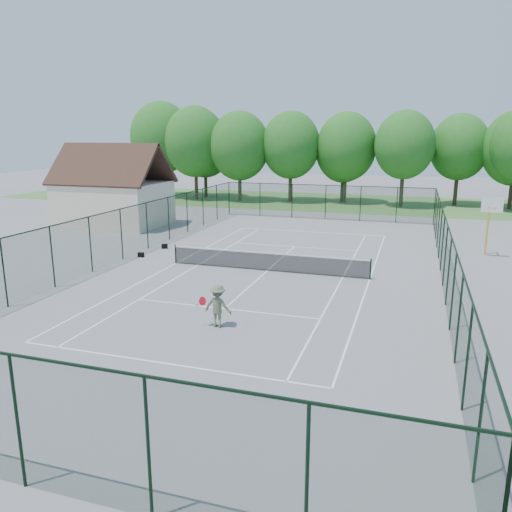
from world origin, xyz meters
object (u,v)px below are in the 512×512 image
at_px(sports_bag_a, 141,255).
at_px(tennis_player, 218,306).
at_px(basketball_goal, 490,215).
at_px(tennis_net, 267,261).

bearing_deg(sports_bag_a, tennis_player, -42.30).
relative_size(basketball_goal, sports_bag_a, 10.38).
xyz_separation_m(basketball_goal, tennis_player, (-11.29, -15.74, -1.73)).
bearing_deg(tennis_net, basketball_goal, 32.01).
bearing_deg(tennis_net, tennis_player, -86.61).
bearing_deg(basketball_goal, sports_bag_a, -161.68).
xyz_separation_m(tennis_net, tennis_player, (0.50, -8.37, 0.27)).
bearing_deg(basketball_goal, tennis_net, -147.99).
xyz_separation_m(tennis_net, sports_bag_a, (-8.21, 0.74, -0.44)).
bearing_deg(basketball_goal, tennis_player, -125.65).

